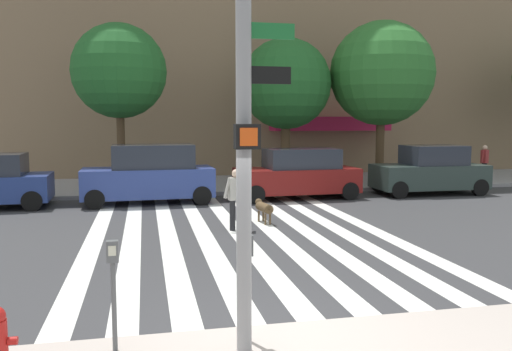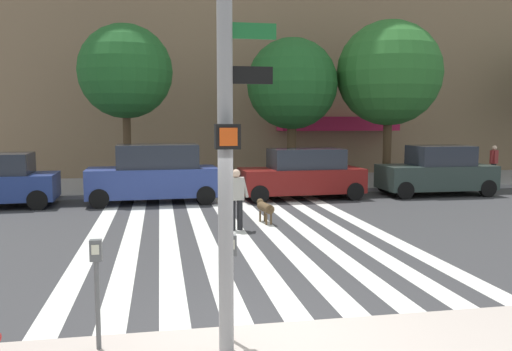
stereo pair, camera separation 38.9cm
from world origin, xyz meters
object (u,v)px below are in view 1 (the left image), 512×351
Objects in this scene: traffic_light_pole at (245,68)px; parking_meter_second_along at (113,280)px; street_tree_further at (382,74)px; pedestrian_dog_walker at (236,196)px; parking_meter_curbside at (247,273)px; parked_car_third_in_line at (298,174)px; parked_car_fourth_in_line at (430,171)px; parked_car_behind_first at (150,175)px; street_tree_middle at (286,84)px; dog_on_leash at (264,207)px; pedestrian_bystander at (484,161)px; street_tree_nearest at (119,72)px.

traffic_light_pole reaches higher than parking_meter_second_along.
street_tree_further is 12.02m from pedestrian_dog_walker.
parked_car_third_in_line reaches higher than parking_meter_curbside.
parked_car_behind_first is at bearing 179.99° from parked_car_fourth_in_line.
parking_meter_curbside is at bearing -107.00° from street_tree_middle.
parking_meter_second_along is at bearing -132.88° from parked_car_fourth_in_line.
parked_car_third_in_line is 4.08× the size of dog_on_leash.
parked_car_behind_first is (-1.06, 12.40, -0.02)m from parking_meter_curbside.
parked_car_fourth_in_line is 2.66× the size of pedestrian_bystander.
parked_car_third_in_line is 8.02m from street_tree_nearest.
pedestrian_bystander is (9.23, -0.91, -3.40)m from street_tree_middle.
street_tree_further reaches higher than street_tree_middle.
parked_car_fourth_in_line is 4.90m from pedestrian_bystander.
street_tree_middle reaches higher than pedestrian_bystander.
pedestrian_bystander is at bearing 47.12° from traffic_light_pole.
parking_meter_second_along is 16.85m from parked_car_fourth_in_line.
parking_meter_second_along is 0.21× the size of street_tree_nearest.
street_tree_nearest is at bearing 112.06° from parked_car_behind_first.
pedestrian_dog_walker is (-3.25, -5.13, 0.01)m from parked_car_third_in_line.
parked_car_third_in_line is (4.38, 12.40, -0.12)m from parking_meter_curbside.
street_tree_nearest is 3.98× the size of pedestrian_dog_walker.
parking_meter_second_along is at bearing -136.59° from pedestrian_bystander.
pedestrian_dog_walker is at bearing -149.47° from pedestrian_bystander.
street_tree_further is at bearing 16.17° from parked_car_behind_first.
parking_meter_curbside is 15.63m from street_tree_nearest.
parked_car_third_in_line is at bearing 179.98° from parked_car_fourth_in_line.
pedestrian_bystander is (15.68, 14.84, 0.05)m from parking_meter_second_along.
parked_car_behind_first reaches higher than pedestrian_bystander.
street_tree_further reaches higher than dog_on_leash.
pedestrian_dog_walker is (1.13, 7.26, -0.10)m from parking_meter_curbside.
parking_meter_second_along is at bearing -110.89° from pedestrian_dog_walker.
parking_meter_curbside is at bearing -133.36° from pedestrian_bystander.
street_tree_nearest is at bearing 121.25° from dog_on_leash.
pedestrian_dog_walker is 1.35m from dog_on_leash.
traffic_light_pole is at bearing -14.54° from parking_meter_second_along.
traffic_light_pole is at bearing -127.92° from parked_car_fourth_in_line.
pedestrian_bystander is (11.98, 6.79, 0.63)m from dog_on_leash.
parked_car_behind_first reaches higher than parked_car_fourth_in_line.
dog_on_leash is (2.17, 8.45, -3.08)m from traffic_light_pole.
parking_meter_second_along is (-1.53, 0.40, -2.49)m from traffic_light_pole.
parking_meter_second_along is 0.30× the size of parked_car_behind_first.
traffic_light_pole is 4.26× the size of parking_meter_second_along.
traffic_light_pole is 20.94m from pedestrian_bystander.
pedestrian_dog_walker is (-3.70, -8.54, -3.55)m from street_tree_middle.
street_tree_middle is (6.95, 0.79, -0.34)m from street_tree_nearest.
parking_meter_curbside is 0.21× the size of street_tree_nearest.
traffic_light_pole reaches higher than dog_on_leash.
parked_car_fourth_in_line is 12.85m from street_tree_nearest.
street_tree_middle is at bearing 73.06° from traffic_light_pole.
parking_meter_second_along is 19.07m from street_tree_further.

